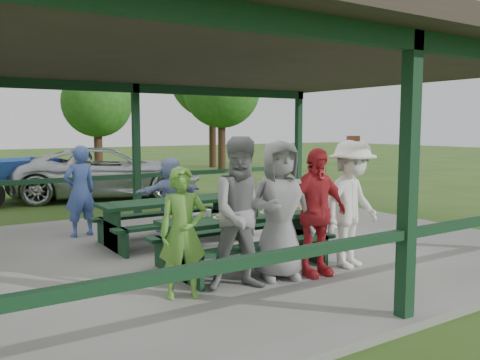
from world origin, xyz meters
TOP-DOWN VIEW (x-y plane):
  - ground at (0.00, 0.00)m, footprint 90.00×90.00m
  - concrete_slab at (0.00, 0.00)m, footprint 10.00×8.00m
  - pavilion_structure at (0.00, 0.00)m, footprint 10.60×8.60m
  - picnic_table_near at (-0.39, -1.20)m, footprint 2.43×1.39m
  - picnic_table_far at (-0.56, 0.80)m, footprint 2.52×1.39m
  - table_setting at (-0.35, -1.18)m, footprint 2.28×0.45m
  - contestant_green at (-1.71, -1.96)m, footprint 0.66×0.54m
  - contestant_grey_left at (-0.92, -2.08)m, footprint 1.11×0.98m
  - contestant_grey_mid at (-0.28, -1.97)m, footprint 1.05×0.84m
  - contestant_red at (0.21, -2.11)m, footprint 1.05×0.50m
  - contestant_white_fedora at (0.93, -2.08)m, footprint 1.31×0.92m
  - spectator_lblue at (-0.17, 1.65)m, footprint 1.35×0.45m
  - spectator_blue at (-1.77, 2.15)m, footprint 0.68×0.51m
  - spectator_grey at (1.49, 1.79)m, footprint 0.90×0.81m
  - pickup_truck at (0.58, 7.55)m, footprint 5.95×3.99m
  - farm_trailer at (-2.20, 8.06)m, footprint 3.67×2.51m
  - tree_mid at (2.49, 14.52)m, footprint 2.99×2.99m
  - tree_right at (8.18, 13.60)m, footprint 3.67×3.67m
  - tree_far_right at (9.03, 15.96)m, footprint 4.51×4.51m

SIDE VIEW (x-z plane):
  - ground at x=0.00m, z-range 0.00..0.00m
  - concrete_slab at x=0.00m, z-range 0.00..0.10m
  - picnic_table_near at x=-0.39m, z-range 0.19..0.94m
  - picnic_table_far at x=-0.56m, z-range 0.20..0.95m
  - farm_trailer at x=-2.20m, z-range -0.01..1.30m
  - pickup_truck at x=0.58m, z-range 0.00..1.51m
  - spectator_lblue at x=-0.17m, z-range 0.10..1.55m
  - spectator_grey at x=1.49m, z-range 0.10..1.61m
  - contestant_green at x=-1.71m, z-range 0.10..1.67m
  - table_setting at x=-0.35m, z-range 0.83..0.93m
  - spectator_blue at x=-1.77m, z-range 0.10..1.79m
  - contestant_red at x=0.21m, z-range 0.10..1.85m
  - contestant_white_fedora at x=0.93m, z-range 0.08..1.98m
  - contestant_grey_mid at x=-0.28m, z-range 0.10..1.96m
  - contestant_grey_left at x=-0.92m, z-range 0.10..2.01m
  - tree_mid at x=2.49m, z-range 0.82..5.49m
  - pavilion_structure at x=0.00m, z-range 1.55..4.79m
  - tree_right at x=8.18m, z-range 1.02..6.76m
  - tree_far_right at x=9.03m, z-range 1.25..8.31m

